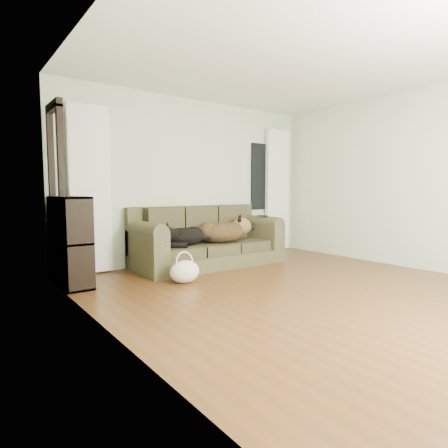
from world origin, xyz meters
TOP-DOWN VIEW (x-y plane):
  - floor at (0.00, 0.00)m, footprint 5.00×5.00m
  - ceiling at (0.00, 0.00)m, footprint 5.00×5.00m
  - wall_back at (0.00, 2.50)m, footprint 4.50×0.04m
  - wall_left at (-2.25, 0.00)m, footprint 0.04×5.00m
  - wall_right at (2.25, 0.00)m, footprint 0.04×5.00m
  - curtain_left at (-1.70, 2.42)m, footprint 0.55×0.08m
  - curtain_right at (1.80, 2.42)m, footprint 0.55×0.08m
  - window_pane at (1.45, 2.47)m, footprint 0.50×0.03m
  - door_casing at (-2.20, 2.05)m, footprint 0.07×0.60m
  - sofa at (-0.06, 1.97)m, footprint 2.30×0.99m
  - dog_black_lab at (-0.55, 1.96)m, footprint 0.70×0.54m
  - dog_shepherd at (0.13, 1.90)m, footprint 0.92×0.81m
  - tv_remote at (0.90, 1.84)m, footprint 0.10×0.19m
  - tote_bag at (-0.93, 1.24)m, footprint 0.44×0.37m
  - bookshelf at (-2.09, 1.97)m, footprint 0.38×0.88m

SIDE VIEW (x-z plane):
  - floor at x=0.00m, z-range 0.00..0.00m
  - tote_bag at x=-0.93m, z-range 0.02..0.30m
  - sofa at x=-0.06m, z-range -0.02..0.92m
  - dog_black_lab at x=-0.55m, z-range 0.35..0.61m
  - dog_shepherd at x=0.13m, z-range 0.32..0.66m
  - bookshelf at x=-2.09m, z-range -0.04..1.04m
  - tv_remote at x=0.90m, z-range 0.72..0.74m
  - door_casing at x=-2.20m, z-range 0.00..2.10m
  - curtain_left at x=-1.70m, z-range 0.02..2.27m
  - curtain_right at x=1.80m, z-range 0.02..2.27m
  - wall_back at x=0.00m, z-range 0.00..2.60m
  - wall_left at x=-2.25m, z-range 0.00..2.60m
  - wall_right at x=2.25m, z-range 0.00..2.60m
  - window_pane at x=1.45m, z-range 0.80..2.00m
  - ceiling at x=0.00m, z-range 2.60..2.60m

